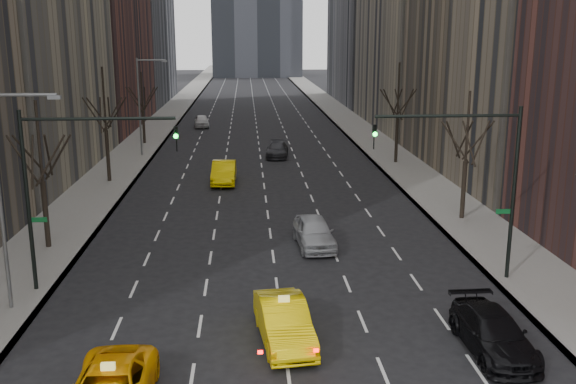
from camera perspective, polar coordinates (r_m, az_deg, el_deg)
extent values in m
cube|color=slate|center=(86.95, -11.02, 6.20)|extent=(4.50, 320.00, 0.15)
cube|color=slate|center=(87.31, 5.24, 6.42)|extent=(4.50, 320.00, 0.15)
cylinder|color=black|center=(36.40, -20.73, -1.86)|extent=(0.28, 0.28, 3.57)
cylinder|color=black|center=(35.61, -21.26, 4.21)|extent=(0.16, 0.16, 4.25)
cylinder|color=black|center=(36.51, -20.53, 3.06)|extent=(0.42, 1.80, 2.52)
cylinder|color=black|center=(35.80, -19.76, 2.92)|extent=(1.74, 0.72, 2.52)
cylinder|color=black|center=(35.04, -20.37, 2.65)|extent=(1.46, 1.25, 2.52)
cylinder|color=black|center=(35.01, -21.77, 2.52)|extent=(0.42, 1.80, 2.52)
cylinder|color=black|center=(35.73, -22.51, 2.66)|extent=(1.74, 0.72, 2.52)
cylinder|color=black|center=(36.47, -21.87, 2.93)|extent=(1.46, 1.25, 2.52)
cylinder|color=black|center=(51.48, -15.72, 3.15)|extent=(0.28, 0.28, 3.99)
cylinder|color=black|center=(50.90, -16.04, 7.99)|extent=(0.16, 0.16, 4.75)
cylinder|color=black|center=(51.81, -15.60, 6.83)|extent=(0.42, 1.80, 2.52)
cylinder|color=black|center=(51.14, -14.99, 6.79)|extent=(1.74, 0.72, 2.52)
cylinder|color=black|center=(50.34, -15.34, 6.66)|extent=(1.46, 1.25, 2.52)
cylinder|color=black|center=(50.22, -16.32, 6.58)|extent=(0.42, 1.80, 2.52)
cylinder|color=black|center=(50.90, -16.91, 6.63)|extent=(1.74, 0.72, 2.52)
cylinder|color=black|center=(51.69, -16.54, 6.76)|extent=(1.46, 1.25, 2.52)
cylinder|color=black|center=(69.02, -12.70, 5.66)|extent=(0.28, 0.28, 3.36)
cylinder|color=black|center=(68.62, -12.86, 8.70)|extent=(0.16, 0.16, 4.00)
cylinder|color=black|center=(69.49, -12.60, 8.14)|extent=(0.42, 1.80, 2.52)
cylinder|color=black|center=(68.85, -12.12, 8.11)|extent=(1.74, 0.72, 2.52)
cylinder|color=black|center=(68.04, -12.35, 8.04)|extent=(1.46, 1.25, 2.52)
cylinder|color=black|center=(67.87, -13.07, 7.98)|extent=(0.42, 1.80, 2.52)
cylinder|color=black|center=(68.53, -13.54, 8.01)|extent=(1.74, 0.72, 2.52)
cylinder|color=black|center=(69.33, -13.30, 8.09)|extent=(1.46, 1.25, 2.52)
cylinder|color=black|center=(40.88, 15.33, 0.20)|extent=(0.28, 0.28, 3.57)
cylinder|color=black|center=(40.18, 15.69, 5.63)|extent=(0.16, 0.16, 4.25)
cylinder|color=black|center=(41.15, 15.42, 4.56)|extent=(0.42, 1.80, 2.52)
cylinder|color=black|center=(40.85, 16.54, 4.42)|extent=(1.74, 0.72, 2.52)
cylinder|color=black|center=(40.02, 16.75, 4.22)|extent=(1.46, 1.25, 2.52)
cylinder|color=black|center=(39.47, 15.80, 4.16)|extent=(0.42, 1.80, 2.52)
cylinder|color=black|center=(39.77, 14.64, 4.31)|extent=(1.74, 0.72, 2.52)
cylinder|color=black|center=(40.61, 14.47, 4.51)|extent=(1.46, 1.25, 2.52)
cylinder|color=black|center=(57.82, 9.62, 4.59)|extent=(0.28, 0.28, 3.99)
cylinder|color=black|center=(57.30, 9.80, 8.91)|extent=(0.16, 0.16, 4.75)
cylinder|color=black|center=(58.26, 9.70, 7.86)|extent=(0.42, 1.80, 2.52)
cylinder|color=black|center=(57.88, 10.47, 7.79)|extent=(1.74, 0.72, 2.52)
cylinder|color=black|center=(57.02, 10.53, 7.70)|extent=(1.46, 1.25, 2.52)
cylinder|color=black|center=(56.55, 9.80, 7.68)|extent=(0.42, 1.80, 2.52)
cylinder|color=black|center=(56.93, 9.02, 7.75)|extent=(1.74, 0.72, 2.52)
cylinder|color=black|center=(57.79, 8.98, 7.84)|extent=(1.46, 1.25, 2.52)
cylinder|color=black|center=(29.97, -22.12, -0.85)|extent=(0.18, 0.18, 8.00)
cylinder|color=black|center=(28.45, -16.53, 6.26)|extent=(6.50, 0.14, 0.14)
imported|color=black|center=(28.04, -9.89, 4.67)|extent=(0.18, 0.22, 1.10)
sphere|color=#0CFF33|center=(27.84, -9.94, 4.91)|extent=(0.20, 0.20, 0.20)
cube|color=#0C5926|center=(30.05, -21.26, -2.32)|extent=(0.70, 0.04, 0.22)
cylinder|color=black|center=(30.89, 19.41, -0.20)|extent=(0.18, 0.18, 8.00)
cylinder|color=black|center=(29.13, 14.05, 6.58)|extent=(6.50, 0.14, 0.14)
imported|color=black|center=(28.43, 7.67, 4.87)|extent=(0.18, 0.22, 1.10)
sphere|color=#0CFF33|center=(28.24, 7.75, 5.12)|extent=(0.20, 0.20, 0.20)
cube|color=#0C5926|center=(30.93, 18.61, -1.65)|extent=(0.70, 0.04, 0.22)
cylinder|color=slate|center=(28.16, -24.23, -0.89)|extent=(0.16, 0.16, 9.00)
cylinder|color=slate|center=(27.04, -22.52, 7.98)|extent=(2.60, 0.14, 0.14)
cube|color=slate|center=(26.69, -20.04, 7.92)|extent=(0.50, 0.22, 0.15)
cylinder|color=slate|center=(61.69, -13.08, 7.35)|extent=(0.16, 0.16, 9.00)
cylinder|color=slate|center=(61.19, -12.08, 11.39)|extent=(2.60, 0.14, 0.14)
cube|color=slate|center=(61.03, -10.93, 11.35)|extent=(0.50, 0.22, 0.15)
imported|color=yellow|center=(24.37, -0.36, -11.45)|extent=(2.28, 5.06, 1.61)
imported|color=#96989E|center=(34.81, 2.33, -3.57)|extent=(2.25, 4.91, 1.63)
imported|color=black|center=(24.85, 17.76, -11.83)|extent=(2.16, 5.07, 1.46)
imported|color=#FFD905|center=(49.88, -5.71, 1.75)|extent=(1.88, 5.17, 1.69)
imported|color=#28282D|center=(60.48, -0.96, 3.80)|extent=(2.47, 5.00, 1.40)
imported|color=silver|center=(81.06, -7.68, 6.27)|extent=(2.17, 4.53, 1.49)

